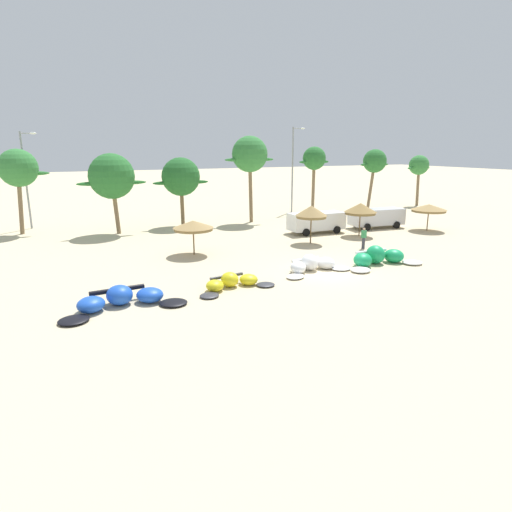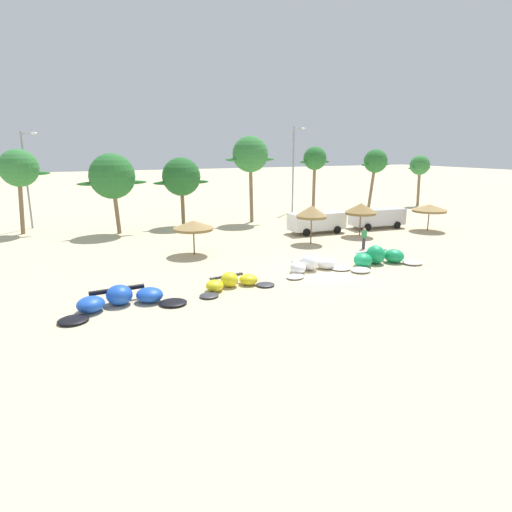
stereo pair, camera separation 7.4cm
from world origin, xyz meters
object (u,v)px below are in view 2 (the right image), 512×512
Objects in this scene: beach_umbrella_near_van at (193,225)px; palm_center_left at (250,155)px; kite_far_left at (121,299)px; beach_umbrella_middle at (312,212)px; person_near_kites at (364,238)px; beach_umbrella_near_palms at (361,209)px; palm_leftmost at (19,169)px; kite_left at (232,282)px; beach_umbrella_outermost at (430,208)px; parked_car_second at (316,221)px; lamppost_west at (27,176)px; palm_left at (112,177)px; palm_center_right at (315,160)px; parked_van at (376,217)px; palm_left_of_gap at (181,177)px; kite_center at (379,258)px; kite_left_of_center at (312,265)px; lamppost_west_center at (294,166)px; palm_right_of_gap at (375,162)px; palm_right at (420,166)px.

palm_center_left reaches higher than beach_umbrella_near_van.
beach_umbrella_middle is (16.10, 8.23, 2.18)m from kite_far_left.
person_near_kites is 0.19× the size of palm_center_left.
palm_leftmost is at bearing 152.45° from beach_umbrella_near_palms.
kite_left is 1.49× the size of beach_umbrella_outermost.
kite_far_left is 1.22× the size of parked_car_second.
beach_umbrella_outermost is 37.45m from lamppost_west.
parked_car_second is at bearing -70.65° from palm_center_left.
beach_umbrella_near_palms is at bearing -32.42° from lamppost_west.
beach_umbrella_middle is (9.66, -0.40, 0.43)m from beach_umbrella_near_van.
beach_umbrella_middle is 0.43× the size of palm_left.
palm_center_right reaches higher than person_near_kites.
beach_umbrella_outermost is 0.59× the size of parked_van.
palm_left_of_gap is at bearing 66.09° from kite_far_left.
kite_center is 23.66m from palm_left.
palm_left_of_gap is (-2.72, 19.12, 4.36)m from kite_left_of_center.
palm_center_right reaches higher than palm_left_of_gap.
beach_umbrella_near_palms is at bearing -97.93° from lamppost_west_center.
kite_center is 3.65× the size of person_near_kites.
beach_umbrella_outermost is 28.74m from palm_left.
kite_left_of_center is at bearing -54.08° from beach_umbrella_near_van.
beach_umbrella_near_van is 1.01× the size of beach_umbrella_near_palms.
kite_left is 1.65× the size of beach_umbrella_near_palms.
palm_right_of_gap is (12.37, 13.01, 3.40)m from beach_umbrella_near_palms.
lamppost_west is (-16.02, 24.07, 4.58)m from kite_left_of_center.
kite_left is 22.35m from parked_van.
person_near_kites is 31.05m from lamppost_west.
kite_left is 0.73× the size of palm_right.
kite_center is 21.52m from palm_left_of_gap.
palm_leftmost is (-16.52, 21.39, 5.34)m from kite_left_of_center.
kite_left is at bearing -170.99° from kite_left_of_center.
kite_far_left is at bearing -173.76° from kite_left_of_center.
lamppost_west_center is (17.24, 15.45, 3.31)m from beach_umbrella_near_van.
beach_umbrella_outermost is at bearing 18.99° from kite_left.
beach_umbrella_near_van is 0.32× the size of lamppost_west.
parked_car_second is (2.23, 11.03, 0.62)m from kite_center.
palm_center_right is (19.53, 22.12, 5.84)m from kite_left.
palm_center_left is 21.12m from lamppost_west.
person_near_kites is at bearing 19.43° from kite_left.
palm_center_right is 0.85× the size of lamppost_west.
person_near_kites is at bearing -37.23° from palm_leftmost.
palm_right is (41.44, 22.07, 4.79)m from kite_far_left.
kite_left_of_center is 0.92× the size of parked_van.
palm_left is at bearing -169.44° from palm_left_of_gap.
beach_umbrella_near_van reaches higher than beach_umbrella_outermost.
kite_center is 31.06m from palm_leftmost.
parked_car_second is at bearing -121.94° from palm_center_right.
lamppost_west is (-38.20, 3.39, -0.83)m from palm_right_of_gap.
beach_umbrella_outermost is 0.37× the size of palm_center_left.
parked_van is at bearing 29.53° from kite_left.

